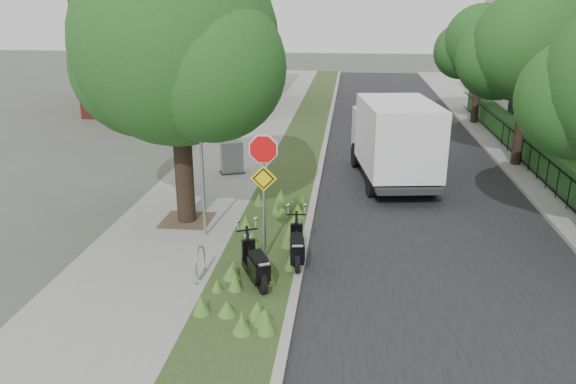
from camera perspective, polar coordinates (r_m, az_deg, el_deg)
name	(u,v)px	position (r m, az deg, el deg)	size (l,w,h in m)	color
ground	(320,276)	(13.30, 3.30, -8.50)	(120.00, 120.00, 0.00)	#4C5147
sidewalk_near	(230,157)	(23.13, -5.87, 3.58)	(3.50, 60.00, 0.12)	gray
verge	(297,159)	(22.72, 0.94, 3.39)	(2.00, 60.00, 0.12)	#27431D
kerb_near	(322,159)	(22.65, 3.47, 3.33)	(0.20, 60.00, 0.13)	#9E9991
road	(410,163)	(22.77, 12.30, 2.85)	(7.00, 60.00, 0.01)	black
kerb_far	(501,165)	(23.39, 20.87, 2.61)	(0.20, 60.00, 0.13)	#9E9991
footpath_far	(547,166)	(23.88, 24.81, 2.40)	(3.20, 60.00, 0.12)	gray
street_tree_main	(174,53)	(15.44, -11.46, 13.64)	(6.21, 5.54, 7.66)	black
bare_post	(202,164)	(14.67, -8.73, 2.86)	(0.08, 0.08, 4.00)	#A5A8AD
bike_hoop	(200,262)	(12.94, -8.93, -7.07)	(0.06, 0.78, 0.77)	#A5A8AD
sign_assembly	(264,172)	(13.10, -2.50, 2.07)	(0.94, 0.08, 3.22)	#A5A8AD
fence_far	(522,150)	(23.43, 22.69, 3.94)	(0.04, 24.00, 1.00)	black
hedge_far	(541,151)	(23.64, 24.32, 3.85)	(1.00, 24.00, 1.10)	#1F4619
brick_building	(183,35)	(35.32, -10.57, 15.44)	(9.40, 10.40, 8.30)	maroon
far_tree_b	(528,51)	(22.84, 23.20, 13.00)	(4.83, 4.31, 6.56)	black
far_tree_c	(480,46)	(30.60, 18.96, 13.81)	(4.37, 3.89, 5.93)	black
scooter_near	(257,269)	(12.49, -3.21, -7.79)	(0.88, 1.56, 0.80)	black
scooter_far	(297,250)	(13.37, 0.92, -5.91)	(0.47, 1.65, 0.79)	black
box_truck	(394,137)	(19.85, 10.72, 5.50)	(2.94, 5.81, 2.51)	#262628
utility_cabinet	(232,158)	(20.61, -5.72, 3.47)	(1.03, 0.86, 1.17)	#262628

